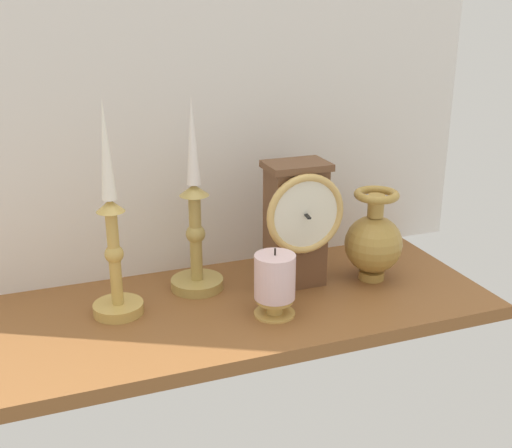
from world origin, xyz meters
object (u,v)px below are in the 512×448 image
(candlestick_tall_left, at_px, (113,244))
(candlestick_tall_center, at_px, (195,231))
(mantel_clock, at_px, (297,222))
(pillar_candle_front, at_px, (275,282))
(brass_vase_bulbous, at_px, (374,240))

(candlestick_tall_left, xyz_separation_m, candlestick_tall_center, (0.15, 0.05, -0.01))
(mantel_clock, bearing_deg, candlestick_tall_center, 165.38)
(pillar_candle_front, bearing_deg, candlestick_tall_center, 122.69)
(candlestick_tall_center, bearing_deg, mantel_clock, -14.62)
(brass_vase_bulbous, bearing_deg, pillar_candle_front, -162.72)
(mantel_clock, relative_size, pillar_candle_front, 1.92)
(candlestick_tall_left, bearing_deg, pillar_candle_front, -21.65)
(candlestick_tall_left, height_order, brass_vase_bulbous, candlestick_tall_left)
(mantel_clock, xyz_separation_m, brass_vase_bulbous, (0.14, -0.03, -0.04))
(candlestick_tall_center, bearing_deg, pillar_candle_front, -57.31)
(candlestick_tall_left, height_order, pillar_candle_front, candlestick_tall_left)
(mantel_clock, relative_size, candlestick_tall_center, 0.66)
(mantel_clock, distance_m, brass_vase_bulbous, 0.15)
(candlestick_tall_left, height_order, candlestick_tall_center, candlestick_tall_left)
(pillar_candle_front, bearing_deg, candlestick_tall_left, 158.35)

